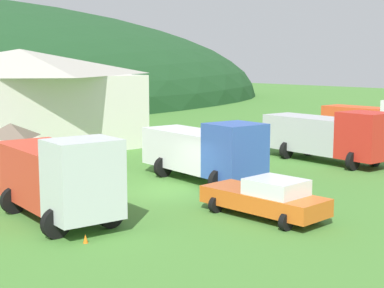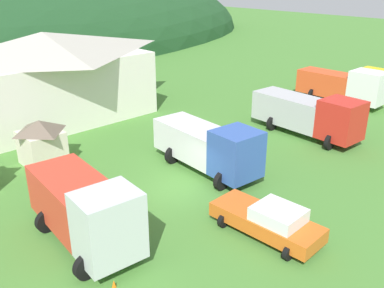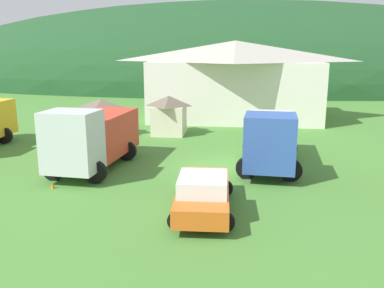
# 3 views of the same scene
# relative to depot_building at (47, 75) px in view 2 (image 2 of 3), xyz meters

# --- Properties ---
(ground_plane) EXTENTS (200.00, 200.00, 0.00)m
(ground_plane) POSITION_rel_depot_building_xyz_m (-0.95, -17.10, -3.64)
(ground_plane) COLOR #477F33
(depot_building) EXTENTS (16.03, 10.62, 7.06)m
(depot_building) POSITION_rel_depot_building_xyz_m (0.00, 0.00, 0.00)
(depot_building) COLOR white
(depot_building) RESTS_ON ground
(play_shed_cream) EXTENTS (2.54, 2.69, 2.92)m
(play_shed_cream) POSITION_rel_depot_building_xyz_m (-4.72, -8.40, -2.13)
(play_shed_cream) COLOR beige
(play_shed_cream) RESTS_ON ground
(tow_truck_silver) EXTENTS (3.67, 7.21, 3.49)m
(tow_truck_silver) POSITION_rel_depot_building_xyz_m (-7.16, -17.99, -1.83)
(tow_truck_silver) COLOR silver
(tow_truck_silver) RESTS_ON ground
(box_truck_blue) EXTENTS (3.58, 7.84, 3.26)m
(box_truck_blue) POSITION_rel_depot_building_xyz_m (2.24, -16.46, -1.95)
(box_truck_blue) COLOR #3356AD
(box_truck_blue) RESTS_ON ground
(crane_truck_red) EXTENTS (3.54, 8.59, 3.30)m
(crane_truck_red) POSITION_rel_depot_building_xyz_m (11.92, -17.31, -1.89)
(crane_truck_red) COLOR red
(crane_truck_red) RESTS_ON ground
(heavy_rig_white) EXTENTS (3.11, 8.04, 3.37)m
(heavy_rig_white) POSITION_rel_depot_building_xyz_m (21.56, -14.89, -1.87)
(heavy_rig_white) COLOR white
(heavy_rig_white) RESTS_ON ground
(service_pickup_orange) EXTENTS (2.58, 5.41, 1.66)m
(service_pickup_orange) POSITION_rel_depot_building_xyz_m (-0.75, -23.25, -2.81)
(service_pickup_orange) COLOR orange
(service_pickup_orange) RESTS_ON ground
(traffic_cone_near_pickup) EXTENTS (0.36, 0.36, 0.63)m
(traffic_cone_near_pickup) POSITION_rel_depot_building_xyz_m (-7.97, -21.26, -3.64)
(traffic_cone_near_pickup) COLOR orange
(traffic_cone_near_pickup) RESTS_ON ground
(traffic_cone_mid_row) EXTENTS (0.36, 0.36, 0.61)m
(traffic_cone_mid_row) POSITION_rel_depot_building_xyz_m (2.34, -12.63, -3.64)
(traffic_cone_mid_row) COLOR orange
(traffic_cone_mid_row) RESTS_ON ground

